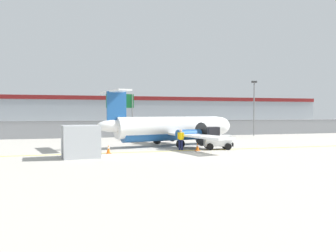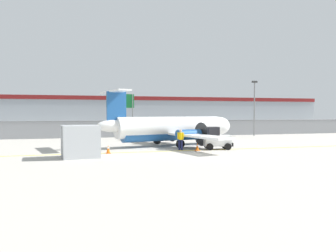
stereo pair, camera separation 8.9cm
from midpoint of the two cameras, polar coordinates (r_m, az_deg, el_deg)
name	(u,v)px [view 2 (the right image)]	position (r m, az deg, el deg)	size (l,w,h in m)	color
ground_plane	(195,150)	(26.80, 4.79, -4.24)	(140.00, 140.00, 0.01)	#ADA89E
perimeter_fence	(153,128)	(42.07, -2.60, -0.34)	(98.00, 0.10, 2.10)	gray
parking_lot_strip	(138,131)	(53.40, -5.25, -0.93)	(98.00, 17.00, 0.12)	#38383A
background_building	(123,112)	(71.61, -7.77, 2.44)	(91.00, 8.10, 6.50)	#A8B2BC
commuter_airplane	(173,128)	(30.36, 0.97, -0.44)	(13.73, 15.91, 4.92)	white
baggage_tug	(217,139)	(27.72, 8.58, -2.27)	(2.51, 1.77, 1.88)	silver
ground_crew_worker	(181,138)	(26.82, 2.30, -2.19)	(0.52, 0.46, 1.70)	#191E4C
cargo_container	(80,141)	(23.08, -14.90, -2.62)	(2.65, 2.31, 2.20)	#B7BCC1
traffic_cone_near_left	(108,149)	(25.06, -10.26, -4.01)	(0.36, 0.36, 0.64)	orange
traffic_cone_near_right	(197,147)	(26.59, 5.22, -3.62)	(0.36, 0.36, 0.64)	orange
parked_car_0	(35,129)	(47.29, -22.03, -0.49)	(4.26, 2.13, 1.58)	black
parked_car_1	(76,129)	(46.21, -15.60, -0.47)	(4.30, 2.22, 1.58)	#B28C19
parked_car_2	(109,126)	(53.48, -10.27, -0.05)	(4.39, 2.44, 1.58)	slate
parked_car_3	(139,125)	(58.04, -5.10, 0.15)	(4.38, 2.41, 1.58)	red
parked_car_4	(156,125)	(57.56, -2.07, 0.14)	(4.37, 2.38, 1.58)	silver
parked_car_5	(204,126)	(54.29, 6.27, 0.00)	(4.38, 2.42, 1.58)	#B28C19
parked_car_6	(217,125)	(60.82, 8.57, 0.24)	(4.29, 2.18, 1.58)	gray
apron_light_pole	(254,103)	(44.80, 14.86, 3.82)	(0.70, 0.30, 7.27)	slate
highway_sign	(120,105)	(43.03, -8.25, 3.72)	(3.60, 0.14, 5.50)	slate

